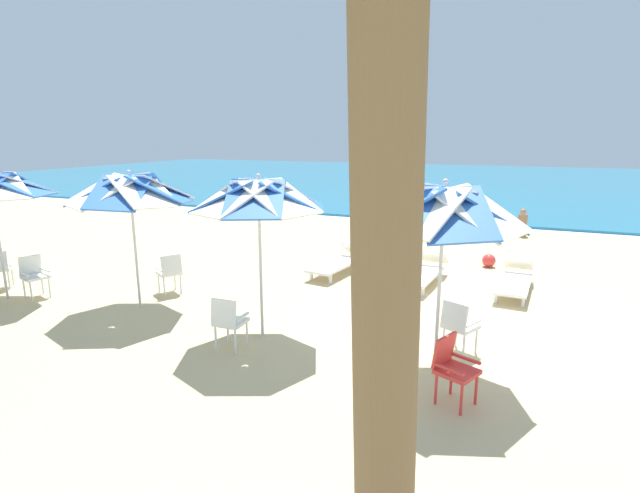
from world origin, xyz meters
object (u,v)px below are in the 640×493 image
Objects in this scene: plastic_chair_0 at (459,324)px; beachgoer_seated at (522,227)px; palm_tree_2 at (387,226)px; sun_lounger_0 at (514,280)px; plastic_chair_1 at (453,366)px; beach_ball at (489,261)px; sun_lounger_1 at (423,272)px; cooler_box at (399,324)px; beach_umbrella_0 at (444,210)px; plastic_chair_4 at (170,271)px; beach_umbrella_2 at (130,190)px; plastic_chair_3 at (228,320)px; beach_umbrella_1 at (259,197)px; plastic_chair_5 at (34,274)px; plastic_chair_2 at (390,324)px; sun_lounger_2 at (339,262)px.

plastic_chair_0 is 0.94× the size of beachgoer_seated.
sun_lounger_0 is at bearing 85.35° from palm_tree_2.
plastic_chair_1 reaches higher than beach_ball.
sun_lounger_0 is at bearing 82.29° from plastic_chair_1.
sun_lounger_1 is 6.58× the size of beach_ball.
palm_tree_2 is 6.03m from cooler_box.
beach_umbrella_0 reaches higher than plastic_chair_1.
plastic_chair_4 is 8.63m from palm_tree_2.
sun_lounger_1 is at bearing 104.31° from plastic_chair_1.
sun_lounger_1 is (-1.24, 4.87, -0.22)m from plastic_chair_1.
plastic_chair_3 is at bearing -20.71° from beach_umbrella_2.
plastic_chair_0 is 1.43m from plastic_chair_1.
beach_ball is at bearing 61.90° from beach_umbrella_1.
plastic_chair_4 is at bearing 175.57° from cooler_box.
plastic_chair_5 is 14.15m from beachgoer_seated.
plastic_chair_3 is at bearing 132.04° from palm_tree_2.
plastic_chair_3 is (-3.10, -0.46, -1.83)m from beach_umbrella_0.
plastic_chair_5 is at bearing 152.33° from palm_tree_2.
beach_umbrella_2 is 3.08× the size of plastic_chair_4.
beach_umbrella_1 is 3.66m from plastic_chair_4.
beach_umbrella_1 is 3.13× the size of plastic_chair_5.
plastic_chair_1 is at bearing -75.69° from sun_lounger_1.
beach_umbrella_1 is 1.24× the size of sun_lounger_0.
beach_umbrella_2 is 5.33× the size of cooler_box.
sun_lounger_0 is (1.72, 3.95, -0.22)m from plastic_chair_2.
sun_lounger_2 is at bearing 53.27° from beach_umbrella_2.
beachgoer_seated is (4.24, 11.31, -0.20)m from plastic_chair_3.
beach_umbrella_2 is (-2.67, 1.01, 1.79)m from plastic_chair_3.
palm_tree_2 is (1.03, -4.53, 2.37)m from plastic_chair_2.
beachgoer_seated reaches higher than plastic_chair_1.
plastic_chair_1 is 11.61m from beachgoer_seated.
plastic_chair_2 reaches higher than sun_lounger_1.
plastic_chair_2 and plastic_chair_5 have the same top height.
sun_lounger_1 is at bearing -107.14° from beachgoer_seated.
plastic_chair_3 is 1.00× the size of plastic_chair_5.
plastic_chair_2 is 6.04m from beach_ball.
cooler_box is at bearing -55.17° from sun_lounger_2.
palm_tree_2 is (1.22, -8.37, 2.59)m from sun_lounger_1.
plastic_chair_0 is 3.52m from plastic_chair_3.
plastic_chair_4 is at bearing 167.02° from plastic_chair_2.
beach_umbrella_1 is (-3.18, 0.91, 1.85)m from plastic_chair_1.
sun_lounger_1 is at bearing 102.65° from beach_umbrella_0.
plastic_chair_5 reaches higher than cooler_box.
plastic_chair_3 is at bearing -130.97° from sun_lounger_0.
beach_umbrella_2 is at bearing 177.16° from plastic_chair_2.
beach_umbrella_0 reaches higher than beach_ball.
beach_umbrella_2 is 7.99× the size of beach_ball.
beach_umbrella_2 reaches higher than plastic_chair_5.
sun_lounger_1 is at bearing -176.65° from sun_lounger_0.
plastic_chair_3 is 5.09m from sun_lounger_1.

